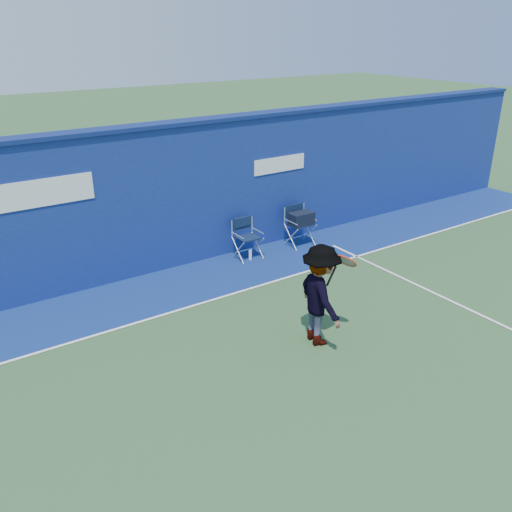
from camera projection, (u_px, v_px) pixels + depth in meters
ground at (280, 404)px, 7.57m from camera, size 80.00×80.00×0.00m
stadium_wall at (129, 203)px, 10.91m from camera, size 24.00×0.50×3.08m
out_of_bounds_strip at (158, 292)px, 10.69m from camera, size 24.00×1.80×0.01m
court_lines at (256, 381)px, 8.02m from camera, size 24.00×12.00×0.01m
directors_chair_left at (247, 245)px, 12.17m from camera, size 0.53×0.50×0.90m
directors_chair_right at (300, 229)px, 12.83m from camera, size 0.57×0.51×0.95m
water_bottle at (250, 255)px, 12.12m from camera, size 0.07×0.07×0.24m
tennis_player at (320, 295)px, 8.72m from camera, size 1.02×1.22×1.72m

